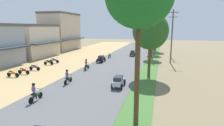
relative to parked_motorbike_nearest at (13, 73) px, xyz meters
name	(u,v)px	position (x,y,z in m)	size (l,w,h in m)	color
shophouse_mid	(31,40)	(-9.24, 15.59, 2.91)	(9.13, 10.55, 6.90)	beige
shophouse_far	(61,32)	(-9.25, 28.07, 4.50)	(8.06, 11.59, 10.10)	#C6B299
parked_motorbike_nearest	(13,73)	(0.00, 0.00, 0.00)	(1.80, 0.54, 0.94)	black
parked_motorbike_second	(24,71)	(0.29, 1.58, 0.00)	(1.80, 0.54, 0.94)	black
parked_motorbike_third	(35,67)	(0.22, 3.92, 0.00)	(1.80, 0.54, 0.94)	black
parked_motorbike_fourth	(49,62)	(-0.10, 7.93, 0.00)	(1.80, 0.54, 0.94)	black
parked_motorbike_fifth	(54,60)	(-0.13, 9.72, 0.00)	(1.80, 0.54, 0.94)	black
median_tree_second	(150,31)	(16.65, 4.70, 5.27)	(4.39, 4.39, 8.09)	#4C351E
median_tree_third	(153,22)	(16.20, 20.12, 6.70)	(3.41, 3.41, 9.11)	#4C351E
median_tree_fourth	(154,31)	(16.33, 25.36, 4.91)	(3.11, 3.11, 7.21)	#4C351E
median_tree_fifth	(156,23)	(16.46, 32.13, 6.81)	(3.99, 3.99, 9.47)	#4C351E
streetlamp_near	(154,36)	(16.54, 17.46, 4.01)	(3.16, 0.20, 7.81)	gray
streetlamp_mid	(157,32)	(16.54, 36.17, 4.23)	(3.16, 0.20, 8.25)	gray
utility_pole_near	(172,35)	(20.08, 21.86, 4.04)	(1.80, 0.20, 8.80)	brown
utility_pole_far	(172,36)	(19.72, 15.15, 4.26)	(1.80, 0.20, 9.24)	brown
car_sedan_silver	(119,81)	(13.87, -0.53, 0.19)	(1.10, 2.26, 1.19)	#B7BCC1
car_sedan_black	(101,59)	(7.68, 12.40, 0.19)	(1.10, 2.26, 1.19)	black
car_hatchback_charcoal	(133,53)	(12.08, 21.01, 0.19)	(1.04, 2.00, 1.23)	#282D33
motorbike_foreground_rider	(35,93)	(7.85, -6.04, 0.30)	(0.54, 1.80, 1.66)	black
motorbike_ahead_second	(68,77)	(8.12, -0.82, 0.30)	(0.54, 1.80, 1.66)	black
motorbike_ahead_third	(87,65)	(7.48, 6.13, 0.30)	(0.54, 1.80, 1.66)	black
motorbike_ahead_fourth	(109,55)	(7.86, 17.34, 0.02)	(0.54, 1.80, 0.94)	black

